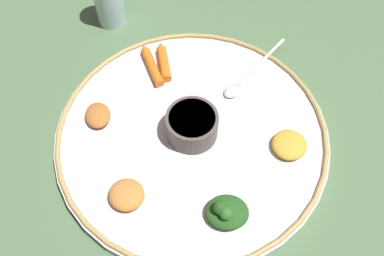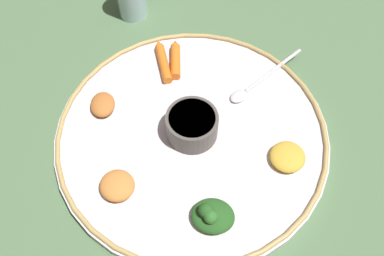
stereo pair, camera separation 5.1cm
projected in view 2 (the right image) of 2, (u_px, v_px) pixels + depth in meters
ground_plane at (192, 138)px, 0.70m from camera, size 2.40×2.40×0.00m
platter at (192, 135)px, 0.70m from camera, size 0.45×0.45×0.02m
platter_rim at (192, 132)px, 0.69m from camera, size 0.45×0.45×0.01m
center_bowl at (192, 125)px, 0.67m from camera, size 0.08×0.08×0.05m
spoon at (256, 83)px, 0.74m from camera, size 0.12×0.15×0.01m
greens_pile at (212, 215)px, 0.60m from camera, size 0.07×0.08×0.04m
carrot_near_spoon at (175, 59)px, 0.76m from camera, size 0.09×0.02×0.02m
carrot_outer at (163, 61)px, 0.76m from camera, size 0.10×0.03×0.02m
mound_squash at (117, 186)px, 0.63m from camera, size 0.08×0.08×0.02m
mound_chickpea at (103, 104)px, 0.71m from camera, size 0.05×0.04×0.02m
mound_lentil_yellow at (288, 157)px, 0.65m from camera, size 0.08×0.08×0.02m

